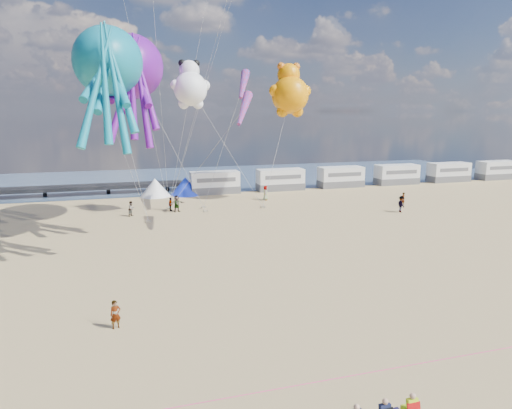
# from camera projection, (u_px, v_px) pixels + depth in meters

# --- Properties ---
(ground) EXTENTS (120.00, 120.00, 0.00)m
(ground) POSITION_uv_depth(u_px,v_px,m) (254.00, 332.00, 23.28)
(ground) COLOR tan
(ground) RESTS_ON ground
(water) EXTENTS (120.00, 120.00, 0.00)m
(water) POSITION_uv_depth(u_px,v_px,m) (161.00, 180.00, 74.95)
(water) COLOR #3A516F
(water) RESTS_ON ground
(motorhome_0) EXTENTS (6.60, 2.50, 3.00)m
(motorhome_0) POSITION_uv_depth(u_px,v_px,m) (215.00, 182.00, 62.23)
(motorhome_0) COLOR silver
(motorhome_0) RESTS_ON ground
(motorhome_1) EXTENTS (6.60, 2.50, 3.00)m
(motorhome_1) POSITION_uv_depth(u_px,v_px,m) (280.00, 180.00, 64.86)
(motorhome_1) COLOR silver
(motorhome_1) RESTS_ON ground
(motorhome_2) EXTENTS (6.60, 2.50, 3.00)m
(motorhome_2) POSITION_uv_depth(u_px,v_px,m) (341.00, 177.00, 67.50)
(motorhome_2) COLOR silver
(motorhome_2) RESTS_ON ground
(motorhome_3) EXTENTS (6.60, 2.50, 3.00)m
(motorhome_3) POSITION_uv_depth(u_px,v_px,m) (397.00, 174.00, 70.13)
(motorhome_3) COLOR silver
(motorhome_3) RESTS_ON ground
(motorhome_4) EXTENTS (6.60, 2.50, 3.00)m
(motorhome_4) POSITION_uv_depth(u_px,v_px,m) (449.00, 172.00, 72.77)
(motorhome_4) COLOR silver
(motorhome_4) RESTS_ON ground
(motorhome_5) EXTENTS (6.60, 2.50, 3.00)m
(motorhome_5) POSITION_uv_depth(u_px,v_px,m) (497.00, 170.00, 75.40)
(motorhome_5) COLOR silver
(motorhome_5) RESTS_ON ground
(tent_white) EXTENTS (4.00, 4.00, 2.40)m
(tent_white) POSITION_uv_depth(u_px,v_px,m) (155.00, 187.00, 60.07)
(tent_white) COLOR white
(tent_white) RESTS_ON ground
(tent_blue) EXTENTS (4.00, 4.00, 2.40)m
(tent_blue) POSITION_uv_depth(u_px,v_px,m) (185.00, 186.00, 61.18)
(tent_blue) COLOR #1933CC
(tent_blue) RESTS_ON ground
(rope_line) EXTENTS (34.00, 0.03, 0.03)m
(rope_line) POSITION_uv_depth(u_px,v_px,m) (289.00, 387.00, 18.58)
(rope_line) COLOR #F2338C
(rope_line) RESTS_ON ground
(standing_person) EXTENTS (0.63, 0.50, 1.51)m
(standing_person) POSITION_uv_depth(u_px,v_px,m) (115.00, 314.00, 23.52)
(standing_person) COLOR tan
(standing_person) RESTS_ON ground
(beachgoer_0) EXTENTS (0.64, 0.78, 1.84)m
(beachgoer_0) POSITION_uv_depth(u_px,v_px,m) (266.00, 193.00, 57.57)
(beachgoer_0) COLOR #7F6659
(beachgoer_0) RESTS_ON ground
(beachgoer_1) EXTENTS (0.92, 0.94, 1.63)m
(beachgoer_1) POSITION_uv_depth(u_px,v_px,m) (131.00, 209.00, 48.75)
(beachgoer_1) COLOR #7F6659
(beachgoer_1) RESTS_ON ground
(beachgoer_2) EXTENTS (0.80, 0.97, 1.83)m
(beachgoer_2) POSITION_uv_depth(u_px,v_px,m) (401.00, 204.00, 50.67)
(beachgoer_2) COLOR #7F6659
(beachgoer_2) RESTS_ON ground
(beachgoer_3) EXTENTS (0.93, 1.12, 1.51)m
(beachgoer_3) POSITION_uv_depth(u_px,v_px,m) (170.00, 204.00, 51.42)
(beachgoer_3) COLOR #7F6659
(beachgoer_3) RESTS_ON ground
(beachgoer_4) EXTENTS (1.19, 0.80, 1.87)m
(beachgoer_4) POSITION_uv_depth(u_px,v_px,m) (177.00, 204.00, 50.81)
(beachgoer_4) COLOR #7F6659
(beachgoer_4) RESTS_ON ground
(beachgoer_5) EXTENTS (1.53, 0.97, 1.58)m
(beachgoer_5) POSITION_uv_depth(u_px,v_px,m) (403.00, 199.00, 54.30)
(beachgoer_5) COLOR #7F6659
(beachgoer_5) RESTS_ON ground
(sandbag_a) EXTENTS (0.50, 0.35, 0.22)m
(sandbag_a) POSITION_uv_depth(u_px,v_px,m) (149.00, 221.00, 46.17)
(sandbag_a) COLOR gray
(sandbag_a) RESTS_ON ground
(sandbag_b) EXTENTS (0.50, 0.35, 0.22)m
(sandbag_b) POSITION_uv_depth(u_px,v_px,m) (205.00, 211.00, 50.91)
(sandbag_b) COLOR gray
(sandbag_b) RESTS_ON ground
(sandbag_c) EXTENTS (0.50, 0.35, 0.22)m
(sandbag_c) POSITION_uv_depth(u_px,v_px,m) (263.00, 207.00, 53.06)
(sandbag_c) COLOR gray
(sandbag_c) RESTS_ON ground
(sandbag_d) EXTENTS (0.50, 0.35, 0.22)m
(sandbag_d) POSITION_uv_depth(u_px,v_px,m) (204.00, 207.00, 52.85)
(sandbag_d) COLOR gray
(sandbag_d) RESTS_ON ground
(sandbag_e) EXTENTS (0.50, 0.35, 0.22)m
(sandbag_e) POSITION_uv_depth(u_px,v_px,m) (169.00, 209.00, 52.19)
(sandbag_e) COLOR gray
(sandbag_e) RESTS_ON ground
(kite_octopus_teal) EXTENTS (4.94, 10.83, 12.20)m
(kite_octopus_teal) POSITION_uv_depth(u_px,v_px,m) (108.00, 62.00, 37.14)
(kite_octopus_teal) COLOR #0E7A92
(kite_octopus_purple) EXTENTS (5.61, 11.48, 12.74)m
(kite_octopus_purple) POSITION_uv_depth(u_px,v_px,m) (131.00, 67.00, 43.85)
(kite_octopus_purple) COLOR #650F8D
(kite_panda) EXTENTS (4.31, 4.07, 5.91)m
(kite_panda) POSITION_uv_depth(u_px,v_px,m) (190.00, 89.00, 46.84)
(kite_panda) COLOR white
(kite_teddy_orange) EXTENTS (6.01, 5.74, 7.61)m
(kite_teddy_orange) POSITION_uv_depth(u_px,v_px,m) (290.00, 95.00, 54.45)
(kite_teddy_orange) COLOR #FF9202
(windsock_left) EXTENTS (2.33, 7.09, 7.00)m
(windsock_left) POSITION_uv_depth(u_px,v_px,m) (101.00, 91.00, 38.90)
(windsock_left) COLOR red
(windsock_mid) EXTENTS (3.28, 6.82, 6.89)m
(windsock_mid) POSITION_uv_depth(u_px,v_px,m) (243.00, 85.00, 48.87)
(windsock_mid) COLOR red
(windsock_right) EXTENTS (3.13, 5.40, 5.53)m
(windsock_right) POSITION_uv_depth(u_px,v_px,m) (244.00, 109.00, 40.78)
(windsock_right) COLOR red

